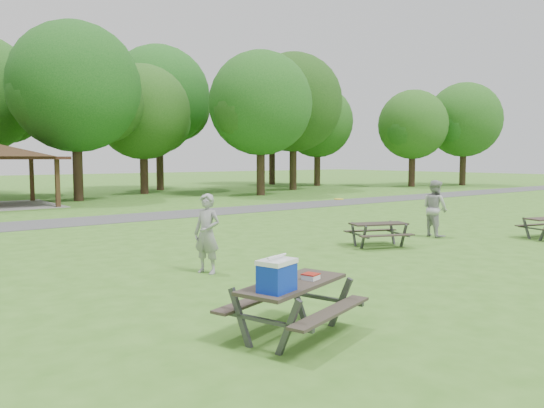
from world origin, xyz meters
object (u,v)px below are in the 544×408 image
(picnic_table_middle, at_px, (378,229))
(frisbee_thrower, at_px, (207,234))
(picnic_table_near, at_px, (288,288))
(frisbee_catcher, at_px, (435,208))

(picnic_table_middle, bearing_deg, frisbee_thrower, -179.61)
(picnic_table_middle, relative_size, frisbee_thrower, 1.13)
(picnic_table_near, height_order, frisbee_catcher, frisbee_catcher)
(picnic_table_middle, distance_m, frisbee_catcher, 3.11)
(frisbee_thrower, relative_size, frisbee_catcher, 0.96)
(picnic_table_middle, height_order, frisbee_catcher, frisbee_catcher)
(picnic_table_near, distance_m, frisbee_catcher, 11.63)
(picnic_table_middle, bearing_deg, picnic_table_near, -147.78)
(frisbee_thrower, xyz_separation_m, frisbee_catcher, (9.13, 0.20, 0.04))
(picnic_table_near, distance_m, frisbee_thrower, 4.89)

